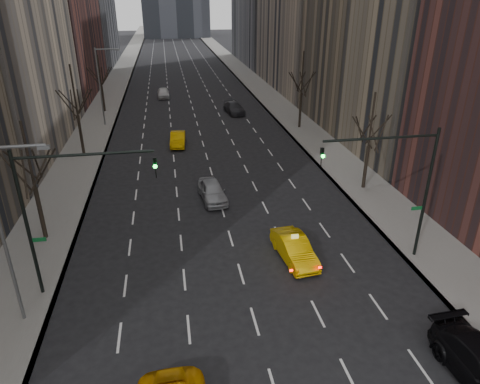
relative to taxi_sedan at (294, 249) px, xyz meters
name	(u,v)px	position (x,y,z in m)	size (l,w,h in m)	color
sidewalk_left	(115,86)	(-15.67, 57.04, -0.66)	(4.50, 320.00, 0.15)	slate
sidewalk_right	(253,82)	(8.83, 57.04, -0.66)	(4.50, 320.00, 0.15)	slate
tree_lw_b	(35,187)	(-15.42, 5.04, 2.98)	(3.36, 3.50, 7.82)	black
tree_lw_c	(78,117)	(-15.42, 21.04, 3.30)	(3.36, 3.50, 8.74)	black
tree_lw_d	(101,86)	(-15.42, 39.04, 2.82)	(3.36, 3.50, 7.36)	black
tree_rw_b	(368,146)	(8.58, 9.04, 2.98)	(3.36, 3.50, 7.82)	black
tree_rw_c	(301,94)	(8.58, 27.04, 3.30)	(3.36, 3.50, 8.74)	black
traffic_mast_left	(58,200)	(-12.53, -0.97, 4.75)	(6.69, 0.39, 8.00)	black
traffic_mast_right	(402,176)	(5.68, -0.97, 4.75)	(6.69, 0.39, 8.00)	black
streetlight_near	(7,220)	(-14.26, -2.96, 4.88)	(2.83, 0.22, 9.00)	slate
streetlight_far	(102,79)	(-14.26, 32.04, 4.88)	(2.83, 0.22, 9.00)	slate
taxi_sedan	(294,249)	(0.00, 0.00, 0.00)	(1.56, 4.47, 1.47)	#E1AC04
silver_sedan_ahead	(212,191)	(-3.94, 9.06, 0.02)	(1.79, 4.44, 1.51)	#9B9DA2
far_taxi	(178,139)	(-6.07, 22.92, -0.03)	(1.50, 4.31, 1.42)	#D89C04
far_suv_grey	(234,108)	(1.93, 35.31, -0.02)	(2.00, 4.93, 1.43)	#2F2F34
far_car_white	(163,93)	(-7.41, 46.79, 0.01)	(1.76, 4.38, 1.49)	silver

